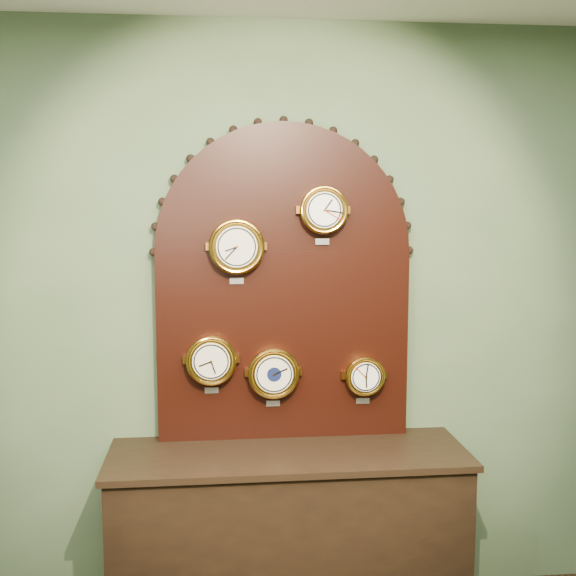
{
  "coord_description": "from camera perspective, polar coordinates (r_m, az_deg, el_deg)",
  "views": [
    {
      "loc": [
        -0.32,
        -0.87,
        1.97
      ],
      "look_at": [
        0.0,
        2.25,
        1.58
      ],
      "focal_mm": 44.28,
      "sensor_mm": 36.0,
      "label": 1
    }
  ],
  "objects": [
    {
      "name": "wall_back",
      "position": [
        3.44,
        -0.43,
        -2.47
      ],
      "size": [
        4.0,
        0.0,
        4.0
      ],
      "primitive_type": "plane",
      "rotation": [
        1.57,
        0.0,
        0.0
      ],
      "color": "#4C6343",
      "rests_on": "ground"
    },
    {
      "name": "barometer",
      "position": [
        3.37,
        -1.16,
        -6.83
      ],
      "size": [
        0.24,
        0.08,
        0.29
      ],
      "color": "#C38A29",
      "rests_on": "display_board"
    },
    {
      "name": "shop_counter",
      "position": [
        3.49,
        0.04,
        -19.63
      ],
      "size": [
        1.6,
        0.5,
        0.8
      ],
      "primitive_type": "cube",
      "color": "black",
      "rests_on": "ground_plane"
    },
    {
      "name": "arabic_clock",
      "position": [
        3.3,
        2.87,
        6.28
      ],
      "size": [
        0.22,
        0.08,
        0.27
      ],
      "color": "#C38A29",
      "rests_on": "display_board"
    },
    {
      "name": "roman_clock",
      "position": [
        3.26,
        -4.15,
        3.34
      ],
      "size": [
        0.25,
        0.08,
        0.3
      ],
      "color": "#C38A29",
      "rests_on": "display_board"
    },
    {
      "name": "hygrometer",
      "position": [
        3.34,
        -6.19,
        -5.77
      ],
      "size": [
        0.24,
        0.08,
        0.29
      ],
      "color": "#C38A29",
      "rests_on": "display_board"
    },
    {
      "name": "tide_clock",
      "position": [
        3.44,
        6.16,
        -7.01
      ],
      "size": [
        0.19,
        0.08,
        0.24
      ],
      "color": "#C38A29",
      "rests_on": "display_board"
    },
    {
      "name": "display_board",
      "position": [
        3.36,
        -0.35,
        1.2
      ],
      "size": [
        1.26,
        0.06,
        1.53
      ],
      "color": "black",
      "rests_on": "shop_counter"
    }
  ]
}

